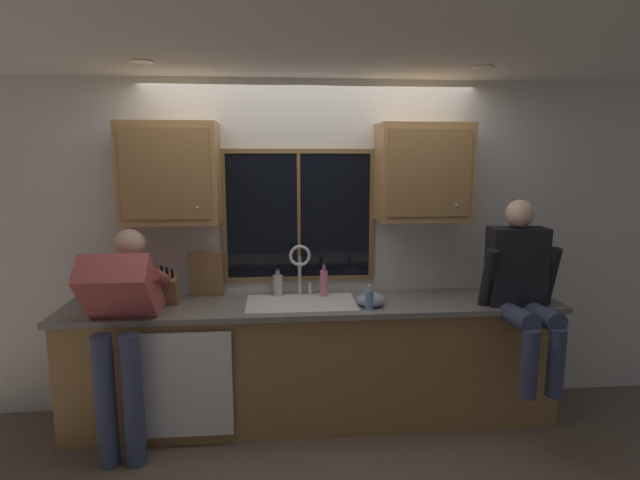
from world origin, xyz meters
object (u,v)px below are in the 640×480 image
Objects in this scene: person_sitting_on_counter at (522,283)px; knife_block at (170,290)px; soap_dispenser at (369,299)px; mixing_bowl at (371,299)px; cutting_board at (206,274)px; person_standing at (123,317)px; bottle_green_glass at (278,285)px; bottle_tall_clear at (324,282)px.

person_sitting_on_counter reaches higher than knife_block.
mixing_bowl is at bearing 70.68° from soap_dispenser.
person_standing is at bearing -134.36° from cutting_board.
person_standing is at bearing -154.52° from bottle_green_glass.
mixing_bowl is 0.08m from soap_dispenser.
person_standing is 0.42m from knife_block.
person_sitting_on_counter is 6.18× the size of mixing_bowl.
cutting_board is (0.48, 0.49, 0.16)m from person_standing.
knife_block is at bearing -168.48° from bottle_green_glass.
cutting_board is 1.25m from mixing_bowl.
knife_block is at bearing 170.33° from soap_dispenser.
knife_block is at bearing 53.63° from person_standing.
person_sitting_on_counter is 2.51m from knife_block.
knife_block is 1.58× the size of mixing_bowl.
bottle_green_glass is at bearing 25.48° from person_standing.
cutting_board is 1.39× the size of bottle_tall_clear.
bottle_green_glass is at bearing 154.01° from mixing_bowl.
person_sitting_on_counter is (2.73, 0.01, 0.17)m from person_standing.
bottle_tall_clear is (0.35, -0.04, 0.02)m from bottle_green_glass.
bottle_tall_clear is at bearing -7.12° from bottle_green_glass.
soap_dispenser is (-0.03, -0.08, 0.02)m from mixing_bowl.
bottle_green_glass is at bearing 11.52° from knife_block.
person_sitting_on_counter is 5.91× the size of bottle_green_glass.
bottle_tall_clear is at bearing -3.30° from cutting_board.
mixing_bowl is 0.42m from bottle_tall_clear.
bottle_tall_clear is (1.37, 0.44, 0.09)m from person_standing.
person_standing is 8.24× the size of soap_dispenser.
person_standing reaches higher than bottle_green_glass.
cutting_board is at bearing 176.70° from bottle_tall_clear.
bottle_tall_clear is (1.13, 0.12, -0.00)m from knife_block.
cutting_board is 0.89m from bottle_tall_clear.
person_sitting_on_counter reaches higher than soap_dispenser.
bottle_green_glass reaches higher than mixing_bowl.
bottle_green_glass is at bearing 172.88° from bottle_tall_clear.
cutting_board reaches higher than soap_dispenser.
cutting_board reaches higher than bottle_tall_clear.
cutting_board reaches higher than bottle_green_glass.
bottle_green_glass is at bearing 164.45° from person_sitting_on_counter.
person_sitting_on_counter is 6.97× the size of soap_dispenser.
person_sitting_on_counter is at bearing -7.24° from knife_block.
person_standing is 0.71m from cutting_board.
person_standing reaches higher than bottle_tall_clear.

